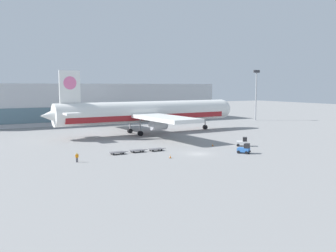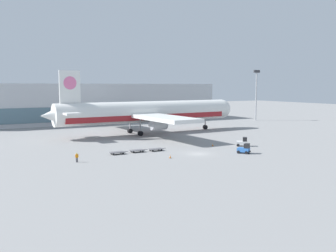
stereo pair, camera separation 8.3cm
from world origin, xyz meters
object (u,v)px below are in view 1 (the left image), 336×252
object	(u,v)px
baggage_dolly_lead	(117,152)
traffic_cone_near	(170,156)
light_mast	(256,91)
traffic_cone_far	(213,145)
baggage_dolly_second	(137,150)
airplane_main	(146,113)
baggage_tug_mid	(244,149)
baggage_tug_foreground	(243,142)
ground_crew_near	(77,157)
baggage_dolly_third	(156,149)

from	to	relation	value
baggage_dolly_lead	traffic_cone_near	bearing A→B (deg)	-47.75
baggage_dolly_lead	light_mast	bearing A→B (deg)	31.50
baggage_dolly_lead	traffic_cone_far	xyz separation A→B (m)	(22.08, -0.80, -0.08)
baggage_dolly_lead	baggage_dolly_second	world-z (taller)	same
airplane_main	baggage_tug_mid	xyz separation A→B (m)	(3.69, -37.02, -4.96)
baggage_tug_foreground	ground_crew_near	bearing A→B (deg)	-141.10
airplane_main	traffic_cone_far	distance (m)	27.46
baggage_tug_foreground	baggage_tug_mid	size ratio (longest dim) A/B	0.99
ground_crew_near	light_mast	bearing A→B (deg)	41.13
baggage_dolly_third	ground_crew_near	distance (m)	17.59
light_mast	baggage_tug_mid	xyz separation A→B (m)	(-51.06, -53.25, -10.52)
baggage_tug_mid	ground_crew_near	bearing A→B (deg)	-136.40
baggage_dolly_lead	traffic_cone_far	distance (m)	22.09
light_mast	baggage_dolly_second	bearing A→B (deg)	-148.74
baggage_dolly_lead	baggage_tug_mid	bearing A→B (deg)	-24.97
baggage_tug_foreground	baggage_dolly_third	size ratio (longest dim) A/B	0.75
baggage_tug_mid	baggage_dolly_lead	distance (m)	24.90
baggage_tug_mid	baggage_dolly_lead	size ratio (longest dim) A/B	0.76
ground_crew_near	traffic_cone_far	distance (m)	31.14
baggage_tug_foreground	traffic_cone_near	size ratio (longest dim) A/B	4.41
light_mast	ground_crew_near	world-z (taller)	light_mast
traffic_cone_near	baggage_dolly_lead	bearing A→B (deg)	130.61
baggage_dolly_second	ground_crew_near	distance (m)	13.80
airplane_main	baggage_dolly_second	xyz separation A→B (m)	(-14.26, -25.66, -5.45)
light_mast	baggage_tug_mid	bearing A→B (deg)	-133.80
airplane_main	ground_crew_near	bearing A→B (deg)	-135.29
baggage_dolly_second	traffic_cone_far	xyz separation A→B (m)	(17.77, -1.00, -0.08)
baggage_tug_foreground	baggage_tug_mid	distance (m)	9.00
airplane_main	baggage_dolly_lead	distance (m)	32.30
baggage_dolly_third	traffic_cone_far	bearing A→B (deg)	-0.75
baggage_tug_foreground	ground_crew_near	world-z (taller)	baggage_tug_foreground
traffic_cone_near	baggage_dolly_third	bearing A→B (deg)	81.55
baggage_tug_mid	ground_crew_near	world-z (taller)	baggage_tug_mid
baggage_tug_mid	traffic_cone_near	bearing A→B (deg)	-133.62
light_mast	airplane_main	bearing A→B (deg)	-163.49
baggage_tug_mid	traffic_cone_far	bearing A→B (deg)	148.07
ground_crew_near	traffic_cone_near	xyz separation A→B (m)	(16.03, -4.61, -0.66)
light_mast	baggage_dolly_third	size ratio (longest dim) A/B	5.18
traffic_cone_far	traffic_cone_near	bearing A→B (deg)	-153.39
airplane_main	traffic_cone_far	bearing A→B (deg)	-84.87
airplane_main	baggage_dolly_third	xyz separation A→B (m)	(-10.26, -26.09, -5.45)
airplane_main	baggage_dolly_second	size ratio (longest dim) A/B	15.61
baggage_tug_mid	light_mast	bearing A→B (deg)	103.27
airplane_main	traffic_cone_near	distance (m)	36.45
baggage_dolly_lead	ground_crew_near	bearing A→B (deg)	-155.92
baggage_dolly_second	traffic_cone_far	size ratio (longest dim) A/B	5.80
baggage_tug_mid	traffic_cone_near	size ratio (longest dim) A/B	4.46
traffic_cone_near	ground_crew_near	bearing A→B (deg)	163.95
baggage_dolly_second	airplane_main	bearing A→B (deg)	62.58
airplane_main	baggage_tug_foreground	bearing A→B (deg)	-75.20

